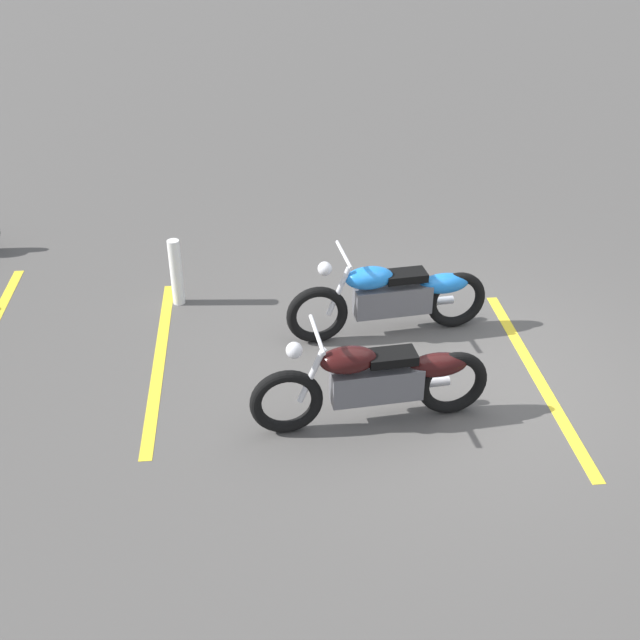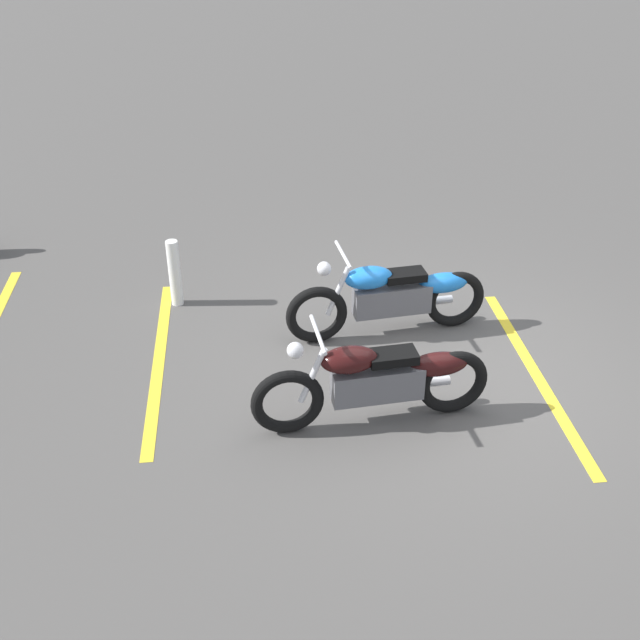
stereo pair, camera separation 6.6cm
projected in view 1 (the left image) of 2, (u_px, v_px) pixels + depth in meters
ground_plane at (448, 373)px, 7.97m from camera, size 60.00×60.00×0.00m
motorcycle_bright_foreground at (393, 296)px, 8.39m from camera, size 2.21×0.72×1.04m
motorcycle_dark_foreground at (377, 380)px, 7.07m from camera, size 2.22×0.70×1.04m
bollard_post at (176, 272)px, 8.99m from camera, size 0.14×0.14×0.81m
parking_stripe_near at (536, 375)px, 7.93m from camera, size 0.34×3.20×0.01m
parking_stripe_mid at (159, 359)px, 8.18m from camera, size 0.34×3.20×0.01m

